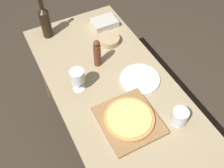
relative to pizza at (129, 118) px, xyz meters
name	(u,v)px	position (x,y,z in m)	size (l,w,h in m)	color
ground_plane	(113,141)	(0.04, 0.26, -0.77)	(12.00, 12.00, 0.00)	#382D23
dining_table	(114,96)	(0.04, 0.26, -0.13)	(0.71, 1.51, 0.74)	#9E8966
cutting_board	(129,120)	(0.00, 0.00, -0.02)	(0.31, 0.34, 0.02)	olive
pizza	(129,118)	(0.00, 0.00, 0.00)	(0.28, 0.28, 0.02)	#C68947
wine_bottle	(45,22)	(-0.16, 0.89, 0.09)	(0.07, 0.07, 0.30)	black
pepper_mill	(97,54)	(0.03, 0.47, 0.07)	(0.05, 0.05, 0.20)	#5B2D19
wine_glass	(77,77)	(-0.15, 0.34, 0.08)	(0.09, 0.09, 0.15)	silver
small_bowl	(109,40)	(0.19, 0.62, -0.01)	(0.15, 0.15, 0.04)	tan
drinking_tumbler	(180,117)	(0.24, -0.12, 0.02)	(0.09, 0.09, 0.09)	silver
dinner_plate	(140,79)	(0.21, 0.23, -0.02)	(0.25, 0.25, 0.01)	silver
food_container	(104,23)	(0.25, 0.81, -0.01)	(0.18, 0.14, 0.05)	#BCB7AD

